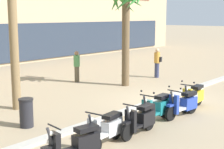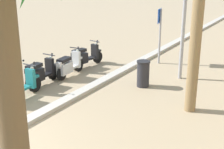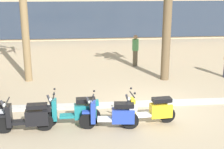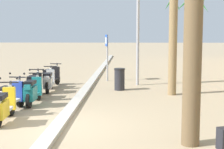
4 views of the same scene
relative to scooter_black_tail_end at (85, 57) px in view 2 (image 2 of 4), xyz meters
name	(u,v)px [view 2 (image 2 of 4)]	position (x,y,z in m)	size (l,w,h in m)	color
scooter_black_tail_end	(85,57)	(0.00, 0.00, 0.00)	(1.82, 0.63, 1.04)	black
scooter_silver_gap_after_mid	(68,66)	(1.33, 0.20, 0.00)	(1.75, 0.56, 1.04)	black
scooter_black_lead_nearest	(40,73)	(2.64, -0.06, 0.01)	(1.72, 0.56, 1.04)	black
scooter_teal_second_in_line	(16,87)	(4.04, 0.27, 0.01)	(1.87, 0.56, 1.17)	black
crossing_sign	(160,30)	(-2.17, 2.44, 1.05)	(0.59, 0.18, 2.40)	#939399
litter_bin	(143,74)	(0.77, 3.16, 0.03)	(0.48, 0.48, 0.95)	#232328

